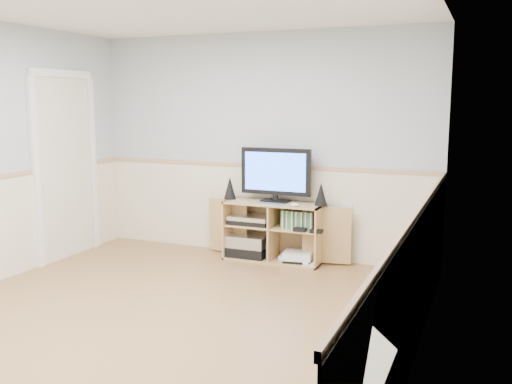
# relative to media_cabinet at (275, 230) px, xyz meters

# --- Properties ---
(room) EXTENTS (4.04, 4.54, 2.54)m
(room) POSITION_rel_media_cabinet_xyz_m (-0.30, -1.94, 0.88)
(room) COLOR #A97E4B
(room) RESTS_ON ground
(media_cabinet) EXTENTS (1.69, 0.41, 0.65)m
(media_cabinet) POSITION_rel_media_cabinet_xyz_m (0.00, 0.00, 0.00)
(media_cabinet) COLOR tan
(media_cabinet) RESTS_ON floor
(monitor) EXTENTS (0.80, 0.18, 0.59)m
(monitor) POSITION_rel_media_cabinet_xyz_m (0.00, -0.00, 0.64)
(monitor) COLOR black
(monitor) RESTS_ON media_cabinet
(speaker_left) EXTENTS (0.14, 0.14, 0.25)m
(speaker_left) POSITION_rel_media_cabinet_xyz_m (-0.54, -0.03, 0.45)
(speaker_left) COLOR black
(speaker_left) RESTS_ON media_cabinet
(speaker_right) EXTENTS (0.13, 0.13, 0.24)m
(speaker_right) POSITION_rel_media_cabinet_xyz_m (0.52, -0.03, 0.44)
(speaker_right) COLOR black
(speaker_right) RESTS_ON media_cabinet
(keyboard) EXTENTS (0.31, 0.15, 0.01)m
(keyboard) POSITION_rel_media_cabinet_xyz_m (0.00, -0.19, 0.32)
(keyboard) COLOR silver
(keyboard) RESTS_ON media_cabinet
(mouse) EXTENTS (0.10, 0.07, 0.04)m
(mouse) POSITION_rel_media_cabinet_xyz_m (0.29, -0.19, 0.34)
(mouse) COLOR white
(mouse) RESTS_ON media_cabinet
(av_components) EXTENTS (0.53, 0.34, 0.47)m
(av_components) POSITION_rel_media_cabinet_xyz_m (-0.29, -0.05, -0.11)
(av_components) COLOR black
(av_components) RESTS_ON media_cabinet
(game_consoles) EXTENTS (0.46, 0.30, 0.11)m
(game_consoles) POSITION_rel_media_cabinet_xyz_m (0.28, -0.06, -0.26)
(game_consoles) COLOR white
(game_consoles) RESTS_ON media_cabinet
(game_cases) EXTENTS (0.36, 0.13, 0.19)m
(game_cases) POSITION_rel_media_cabinet_xyz_m (0.29, -0.07, 0.15)
(game_cases) COLOR #3F8C3F
(game_cases) RESTS_ON media_cabinet
(wall_outlet) EXTENTS (0.12, 0.03, 0.12)m
(wall_outlet) POSITION_rel_media_cabinet_xyz_m (0.76, 0.16, 0.27)
(wall_outlet) COLOR white
(wall_outlet) RESTS_ON wall_back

